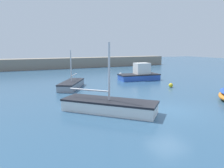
# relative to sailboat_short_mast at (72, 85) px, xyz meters

# --- Properties ---
(ground_plane) EXTENTS (120.00, 120.00, 0.20)m
(ground_plane) POSITION_rel_sailboat_short_mast_xyz_m (3.68, -10.28, -0.47)
(ground_plane) COLOR #2D5170
(harbor_breakwater) EXTENTS (44.51, 3.04, 1.94)m
(harbor_breakwater) POSITION_rel_sailboat_short_mast_xyz_m (3.68, 20.83, 0.60)
(harbor_breakwater) COLOR gray
(harbor_breakwater) RESTS_ON ground_plane
(sailboat_short_mast) EXTENTS (3.70, 4.80, 3.74)m
(sailboat_short_mast) POSITION_rel_sailboat_short_mast_xyz_m (0.00, 0.00, 0.00)
(sailboat_short_mast) COLOR gray
(sailboat_short_mast) RESTS_ON ground_plane
(motorboat_with_cabin) EXTENTS (5.20, 2.64, 2.10)m
(motorboat_with_cabin) POSITION_rel_sailboat_short_mast_xyz_m (9.14, 1.83, 0.34)
(motorboat_with_cabin) COLOR #2D56B7
(motorboat_with_cabin) RESTS_ON ground_plane
(sailboat_twin_hulled) EXTENTS (5.53, 5.62, 4.37)m
(sailboat_twin_hulled) POSITION_rel_sailboat_short_mast_xyz_m (0.09, -8.88, 0.04)
(sailboat_twin_hulled) COLOR white
(sailboat_twin_hulled) RESTS_ON ground_plane
(mooring_buoy_white) EXTENTS (0.41, 0.41, 0.41)m
(mooring_buoy_white) POSITION_rel_sailboat_short_mast_xyz_m (8.83, 6.50, -0.16)
(mooring_buoy_white) COLOR white
(mooring_buoy_white) RESTS_ON ground_plane
(mooring_buoy_yellow) EXTENTS (0.43, 0.43, 0.43)m
(mooring_buoy_yellow) POSITION_rel_sailboat_short_mast_xyz_m (9.25, -3.85, -0.15)
(mooring_buoy_yellow) COLOR yellow
(mooring_buoy_yellow) RESTS_ON ground_plane
(mooring_buoy_orange) EXTENTS (0.57, 0.57, 0.57)m
(mooring_buoy_orange) POSITION_rel_sailboat_short_mast_xyz_m (12.50, 7.00, -0.08)
(mooring_buoy_orange) COLOR orange
(mooring_buoy_orange) RESTS_ON ground_plane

